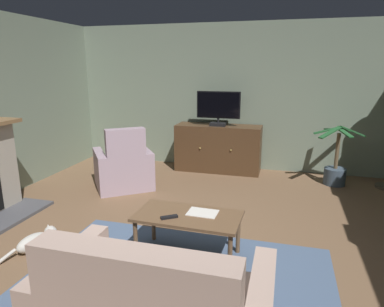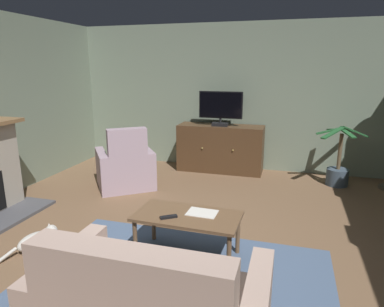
% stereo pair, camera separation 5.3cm
% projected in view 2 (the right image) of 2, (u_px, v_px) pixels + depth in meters
% --- Properties ---
extents(ground_plane, '(6.71, 7.52, 0.04)m').
position_uv_depth(ground_plane, '(177.00, 262.00, 3.47)').
color(ground_plane, brown).
extents(wall_back, '(6.71, 0.10, 2.68)m').
position_uv_depth(wall_back, '(236.00, 98.00, 6.39)').
color(wall_back, gray).
rests_on(wall_back, ground_plane).
extents(rug_central, '(2.79, 1.96, 0.01)m').
position_uv_depth(rug_central, '(175.00, 283.00, 3.08)').
color(rug_central, slate).
rests_on(rug_central, ground_plane).
extents(tv_cabinet, '(1.56, 0.54, 0.86)m').
position_uv_depth(tv_cabinet, '(220.00, 149.00, 6.36)').
color(tv_cabinet, '#352315').
rests_on(tv_cabinet, ground_plane).
extents(television, '(0.79, 0.20, 0.62)m').
position_uv_depth(television, '(221.00, 108.00, 6.11)').
color(television, black).
rests_on(television, tv_cabinet).
extents(coffee_table, '(1.07, 0.58, 0.47)m').
position_uv_depth(coffee_table, '(187.00, 220.00, 3.42)').
color(coffee_table, brown).
rests_on(coffee_table, ground_plane).
extents(tv_remote, '(0.17, 0.14, 0.02)m').
position_uv_depth(tv_remote, '(169.00, 217.00, 3.33)').
color(tv_remote, black).
rests_on(tv_remote, coffee_table).
extents(folded_newspaper, '(0.31, 0.23, 0.01)m').
position_uv_depth(folded_newspaper, '(202.00, 213.00, 3.45)').
color(folded_newspaper, silver).
rests_on(folded_newspaper, coffee_table).
extents(armchair_facing_sofa, '(1.17, 1.17, 1.01)m').
position_uv_depth(armchair_facing_sofa, '(126.00, 168.00, 5.49)').
color(armchair_facing_sofa, '#AD93A3').
rests_on(armchair_facing_sofa, ground_plane).
extents(potted_plant_tall_palm_by_window, '(0.80, 0.84, 0.99)m').
position_uv_depth(potted_plant_tall_palm_by_window, '(338.00, 171.00, 5.61)').
color(potted_plant_tall_palm_by_window, '#3D4C5B').
rests_on(potted_plant_tall_palm_by_window, ground_plane).
extents(cat, '(0.28, 0.67, 0.20)m').
position_uv_depth(cat, '(36.00, 240.00, 3.69)').
color(cat, beige).
rests_on(cat, ground_plane).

